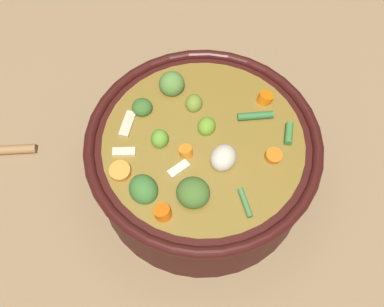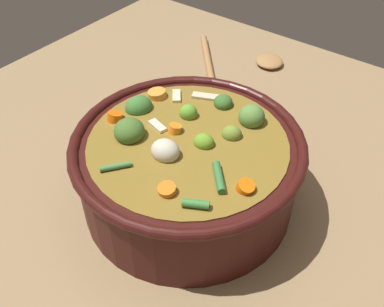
% 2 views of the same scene
% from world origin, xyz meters
% --- Properties ---
extents(ground_plane, '(1.10, 1.10, 0.00)m').
position_xyz_m(ground_plane, '(0.00, 0.00, 0.00)').
color(ground_plane, '#8C704C').
extents(cooking_pot, '(0.32, 0.32, 0.14)m').
position_xyz_m(cooking_pot, '(0.00, -0.00, 0.06)').
color(cooking_pot, '#38110F').
rests_on(cooking_pot, ground_plane).
extents(wooden_spoon, '(0.23, 0.22, 0.02)m').
position_xyz_m(wooden_spoon, '(0.14, -0.38, 0.01)').
color(wooden_spoon, '#A07242').
rests_on(wooden_spoon, ground_plane).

